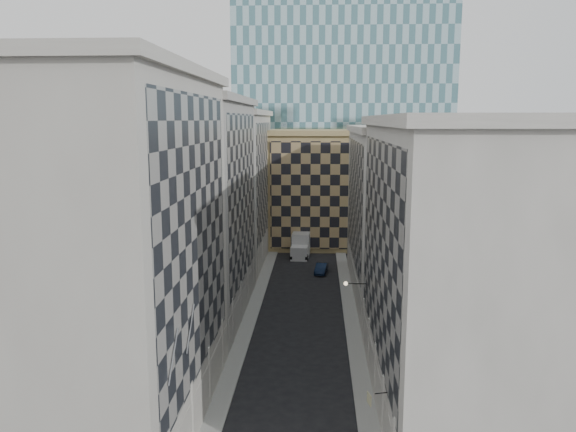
% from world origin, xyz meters
% --- Properties ---
extents(sidewalk_west, '(1.50, 100.00, 0.15)m').
position_xyz_m(sidewalk_west, '(-5.25, 30.00, 0.07)').
color(sidewalk_west, gray).
rests_on(sidewalk_west, ground).
extents(sidewalk_east, '(1.50, 100.00, 0.15)m').
position_xyz_m(sidewalk_east, '(5.25, 30.00, 0.07)').
color(sidewalk_east, gray).
rests_on(sidewalk_east, ground).
extents(bldg_left_a, '(10.80, 22.80, 23.70)m').
position_xyz_m(bldg_left_a, '(-10.88, 11.00, 11.82)').
color(bldg_left_a, '#A7A197').
rests_on(bldg_left_a, ground).
extents(bldg_left_b, '(10.80, 22.80, 22.70)m').
position_xyz_m(bldg_left_b, '(-10.88, 33.00, 11.32)').
color(bldg_left_b, '#99958E').
rests_on(bldg_left_b, ground).
extents(bldg_left_c, '(10.80, 22.80, 21.70)m').
position_xyz_m(bldg_left_c, '(-10.88, 55.00, 10.83)').
color(bldg_left_c, '#A7A197').
rests_on(bldg_left_c, ground).
extents(bldg_right_a, '(10.80, 26.80, 20.70)m').
position_xyz_m(bldg_right_a, '(10.88, 15.00, 10.32)').
color(bldg_right_a, '#A8A59A').
rests_on(bldg_right_a, ground).
extents(bldg_right_b, '(10.80, 28.80, 19.70)m').
position_xyz_m(bldg_right_b, '(10.89, 42.00, 9.85)').
color(bldg_right_b, '#A8A59A').
rests_on(bldg_right_b, ground).
extents(tan_block, '(16.80, 14.80, 18.80)m').
position_xyz_m(tan_block, '(2.00, 67.90, 9.44)').
color(tan_block, '#9E8153').
rests_on(tan_block, ground).
extents(church_tower, '(7.20, 7.20, 51.50)m').
position_xyz_m(church_tower, '(0.00, 82.00, 26.95)').
color(church_tower, '#2B2621').
rests_on(church_tower, ground).
extents(flagpoles_left, '(0.10, 6.33, 2.33)m').
position_xyz_m(flagpoles_left, '(-5.90, 6.00, 8.00)').
color(flagpoles_left, gray).
rests_on(flagpoles_left, ground).
extents(bracket_lamp, '(1.98, 0.36, 0.36)m').
position_xyz_m(bracket_lamp, '(4.38, 24.00, 6.20)').
color(bracket_lamp, black).
rests_on(bracket_lamp, ground).
extents(box_truck, '(2.96, 6.50, 3.49)m').
position_xyz_m(box_truck, '(-0.86, 59.04, 1.52)').
color(box_truck, beige).
rests_on(box_truck, ground).
extents(dark_car, '(1.99, 4.29, 1.36)m').
position_xyz_m(dark_car, '(2.21, 49.54, 0.68)').
color(dark_car, '#0D1932').
rests_on(dark_car, ground).
extents(shop_sign, '(1.20, 0.68, 0.77)m').
position_xyz_m(shop_sign, '(4.96, 7.89, 3.84)').
color(shop_sign, black).
rests_on(shop_sign, ground).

